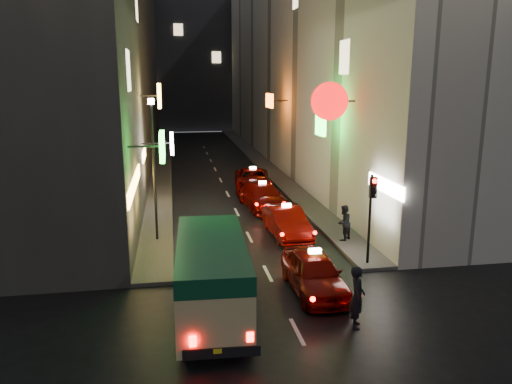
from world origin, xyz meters
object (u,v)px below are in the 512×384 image
pedestrian_crossing (357,293)px  traffic_light (372,201)px  taxi_near (314,269)px  minibus (212,270)px  lamp_post (154,160)px

pedestrian_crossing → traffic_light: traffic_light is taller
traffic_light → taxi_near: bearing=-146.1°
traffic_light → minibus: bearing=-153.2°
traffic_light → pedestrian_crossing: bearing=-116.3°
taxi_near → pedestrian_crossing: pedestrian_crossing is taller
minibus → taxi_near: (3.61, 1.36, -0.75)m
pedestrian_crossing → traffic_light: size_ratio=0.61×
minibus → lamp_post: size_ratio=0.94×
traffic_light → lamp_post: 9.42m
minibus → taxi_near: minibus is taller
traffic_light → lamp_post: bearing=151.1°
minibus → taxi_near: 3.94m
pedestrian_crossing → lamp_post: 11.12m
minibus → taxi_near: bearing=20.7°
minibus → lamp_post: bearing=103.4°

